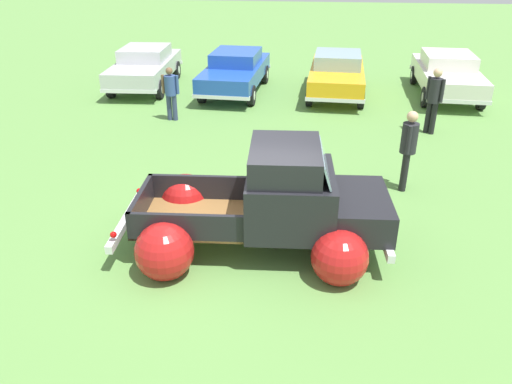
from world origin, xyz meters
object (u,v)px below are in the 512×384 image
at_px(vintage_pickup_truck, 274,209).
at_px(show_car_3, 447,73).
at_px(show_car_2, 337,73).
at_px(spectator_0, 408,146).
at_px(spectator_1, 171,91).
at_px(show_car_1, 235,70).
at_px(spectator_2, 434,97).
at_px(show_car_0, 145,66).

bearing_deg(vintage_pickup_truck, show_car_3, 60.42).
distance_m(show_car_2, spectator_0, 7.53).
bearing_deg(spectator_0, spectator_1, 159.76).
bearing_deg(show_car_1, spectator_1, -20.40).
relative_size(show_car_2, spectator_2, 2.51).
bearing_deg(vintage_pickup_truck, spectator_2, 55.43).
xyz_separation_m(spectator_0, spectator_1, (-6.25, 4.06, -0.12)).
bearing_deg(show_car_3, vintage_pickup_truck, -23.88).
height_order(vintage_pickup_truck, spectator_1, vintage_pickup_truck).
bearing_deg(spectator_0, show_car_2, 112.27).
relative_size(show_car_0, spectator_0, 2.59).
height_order(show_car_0, spectator_0, spectator_0).
bearing_deg(show_car_1, show_car_0, -91.94).
height_order(show_car_1, spectator_1, spectator_1).
distance_m(vintage_pickup_truck, show_car_0, 11.73).
height_order(vintage_pickup_truck, show_car_3, vintage_pickup_truck).
relative_size(show_car_1, spectator_0, 2.65).
bearing_deg(spectator_2, show_car_3, -153.95).
bearing_deg(spectator_1, show_car_2, 127.63).
relative_size(show_car_2, spectator_1, 2.89).
bearing_deg(spectator_2, show_car_2, -102.01).
distance_m(vintage_pickup_truck, show_car_1, 10.25).
distance_m(show_car_1, show_car_3, 7.37).
bearing_deg(show_car_1, show_car_3, 96.30).
xyz_separation_m(show_car_0, spectator_2, (9.47, -3.95, 0.27)).
relative_size(vintage_pickup_truck, spectator_1, 2.96).
xyz_separation_m(show_car_1, show_car_2, (3.56, 0.04, -0.00)).
bearing_deg(spectator_1, show_car_0, -147.96).
xyz_separation_m(show_car_0, spectator_1, (1.94, -3.62, 0.12)).
height_order(show_car_1, show_car_3, same).
bearing_deg(show_car_0, show_car_3, 87.57).
relative_size(vintage_pickup_truck, show_car_3, 0.98).
distance_m(show_car_0, spectator_0, 11.24).
distance_m(vintage_pickup_truck, show_car_3, 11.63).
bearing_deg(spectator_0, spectator_2, 83.99).
bearing_deg(show_car_1, vintage_pickup_truck, 15.45).
relative_size(show_car_2, show_car_3, 0.96).
height_order(show_car_0, show_car_1, same).
relative_size(show_car_1, spectator_1, 2.95).
height_order(show_car_1, spectator_2, spectator_2).
height_order(show_car_2, spectator_0, spectator_0).
xyz_separation_m(show_car_3, spectator_1, (-8.81, -3.71, 0.11)).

